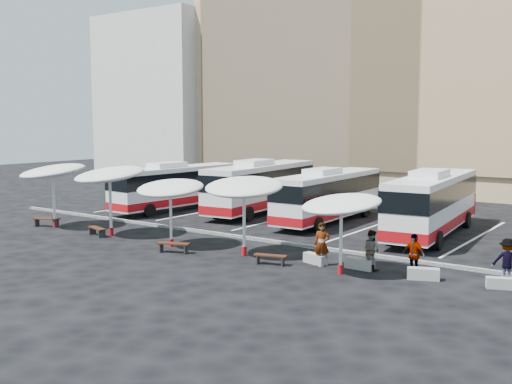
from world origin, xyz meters
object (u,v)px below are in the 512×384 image
Objects in this scene: bus_0 at (177,185)px; conc_bench_1 at (359,264)px; passenger_1 at (371,250)px; passenger_2 at (413,255)px; passenger_3 at (507,260)px; sunshade_2 at (170,188)px; sunshade_4 at (341,204)px; bus_1 at (262,185)px; sunshade_1 at (110,175)px; wood_bench_2 at (173,245)px; conc_bench_0 at (315,259)px; sunshade_0 at (53,172)px; bus_3 at (433,201)px; sunshade_3 at (244,187)px; conc_bench_3 at (502,283)px; passenger_0 at (322,244)px; wood_bench_0 at (47,220)px; wood_bench_1 at (97,230)px; bus_2 at (329,194)px; conc_bench_2 at (423,274)px; wood_bench_3 at (270,257)px.

conc_bench_1 is (18.18, -8.32, -1.50)m from bus_0.
passenger_2 is (1.79, 0.13, 0.01)m from passenger_1.
sunshade_2 is at bearing -2.77° from passenger_3.
sunshade_4 is 3.53m from passenger_2.
bus_1 is at bearing 139.46° from conc_bench_1.
sunshade_1 reaches higher than sunshade_2.
wood_bench_2 reaches higher than conc_bench_1.
bus_0 is 18.37m from conc_bench_0.
conc_bench_0 is (17.08, 0.97, -3.08)m from sunshade_0.
passenger_3 is (5.67, -7.92, -1.01)m from bus_3.
sunshade_3 is 11.60m from conc_bench_3.
sunshade_0 reaches higher than conc_bench_0.
passenger_0 reaches higher than conc_bench_0.
bus_1 is 11.99m from sunshade_1.
sunshade_3 reaches higher than bus_0.
sunshade_4 reaches higher than wood_bench_0.
sunshade_4 is at bearing 7.18° from wood_bench_2.
passenger_1 is (0.59, -9.21, -1.01)m from bus_3.
bus_3 reaches higher than wood_bench_2.
conc_bench_3 is at bearing 5.62° from sunshade_3.
sunshade_0 is at bearing 175.56° from wood_bench_1.
conc_bench_0 is (10.55, -10.99, -1.66)m from bus_1.
passenger_0 is at bearing 6.31° from sunshade_2.
bus_1 is 1.01× the size of bus_3.
wood_bench_2 is at bearing -42.36° from sunshade_2.
bus_2 reaches higher than passenger_3.
conc_bench_2 is (9.64, -9.95, -1.50)m from bus_2.
conc_bench_0 is at bearing -172.86° from conc_bench_1.
passenger_3 is at bearing -59.81° from bus_3.
sunshade_3 reaches higher than conc_bench_2.
conc_bench_2 is 0.72× the size of passenger_2.
sunshade_2 is 2.51× the size of wood_bench_2.
passenger_1 is at bearing -54.83° from bus_2.
wood_bench_0 is 1.38× the size of conc_bench_2.
conc_bench_3 is (11.15, 1.10, -2.99)m from sunshade_3.
wood_bench_2 is 0.86× the size of passenger_0.
wood_bench_3 is at bearing -2.72° from sunshade_1.
passenger_3 reaches higher than wood_bench_1.
wood_bench_2 is at bearing -4.48° from wood_bench_0.
wood_bench_2 is at bearing -5.54° from sunshade_0.
bus_0 is at bearing 177.81° from bus_3.
sunshade_4 is 14.84m from wood_bench_1.
passenger_2 is (2.37, -9.09, -1.01)m from bus_3.
conc_bench_1 is at bearing 3.66° from sunshade_0.
sunshade_3 is at bearing 175.09° from sunshade_4.
bus_3 is at bearing 72.80° from wood_bench_3.
passenger_2 is (14.80, -10.48, -1.02)m from bus_1.
wood_bench_1 is 13.37m from passenger_0.
bus_3 is 22.32m from wood_bench_0.
bus_1 is at bearing 59.63° from wood_bench_0.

